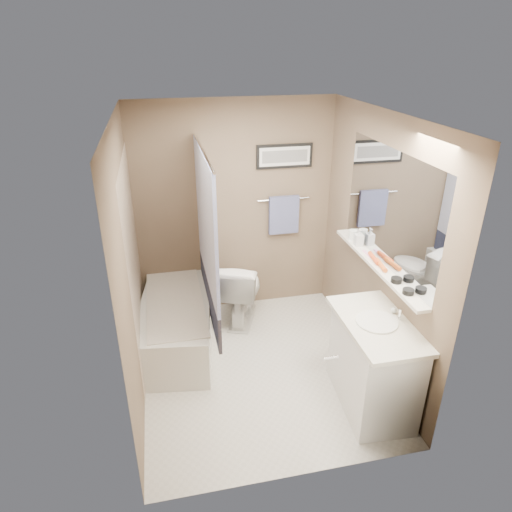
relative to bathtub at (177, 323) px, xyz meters
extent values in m
plane|color=beige|center=(0.75, -0.58, -0.25)|extent=(2.50, 2.50, 0.00)
cube|color=white|center=(0.75, -0.58, 2.13)|extent=(2.20, 2.50, 0.04)
cube|color=brown|center=(0.75, 0.65, 0.95)|extent=(2.20, 0.04, 2.40)
cube|color=brown|center=(0.75, -1.81, 0.95)|extent=(2.20, 0.04, 2.40)
cube|color=brown|center=(-0.33, -0.58, 0.95)|extent=(0.04, 2.50, 2.40)
cube|color=brown|center=(1.83, -0.58, 0.95)|extent=(0.04, 2.50, 2.40)
cube|color=#CAB099|center=(-0.34, -0.08, 0.75)|extent=(0.02, 1.55, 2.00)
cylinder|color=silver|center=(0.35, -0.08, 1.80)|extent=(0.02, 1.55, 0.02)
cube|color=white|center=(0.35, -0.08, 1.15)|extent=(0.03, 1.45, 1.28)
cube|color=#262C48|center=(0.35, -0.08, 0.33)|extent=(0.03, 1.45, 0.36)
cube|color=silver|center=(1.84, -0.73, 1.37)|extent=(0.02, 1.60, 1.00)
cube|color=silver|center=(1.79, -0.73, 0.85)|extent=(0.12, 1.60, 0.03)
cylinder|color=silver|center=(1.30, 0.63, 1.05)|extent=(0.60, 0.02, 0.02)
cube|color=#828CBE|center=(1.30, 0.61, 0.87)|extent=(0.34, 0.05, 0.44)
cube|color=black|center=(1.30, 0.65, 1.53)|extent=(0.62, 0.02, 0.26)
cube|color=white|center=(1.30, 0.64, 1.53)|extent=(0.56, 0.00, 0.20)
cube|color=#595959|center=(1.30, 0.63, 1.53)|extent=(0.50, 0.00, 0.13)
cube|color=silver|center=(1.30, -1.82, 0.75)|extent=(0.80, 0.02, 2.00)
cylinder|color=silver|center=(0.97, -1.77, 0.75)|extent=(0.10, 0.02, 0.02)
cube|color=silver|center=(0.00, 0.00, 0.00)|extent=(0.90, 1.58, 0.50)
cube|color=beige|center=(0.00, 0.00, 0.25)|extent=(0.56, 1.36, 0.02)
imported|color=white|center=(0.74, 0.32, 0.13)|extent=(0.66, 0.85, 0.76)
cube|color=white|center=(1.60, -1.23, 0.15)|extent=(0.56, 0.93, 0.80)
cube|color=silver|center=(1.59, -1.23, 0.57)|extent=(0.54, 0.96, 0.04)
cylinder|color=silver|center=(1.58, -1.23, 0.60)|extent=(0.34, 0.34, 0.01)
cylinder|color=white|center=(1.78, -1.23, 0.64)|extent=(0.02, 0.02, 0.10)
sphere|color=silver|center=(1.78, -1.13, 0.62)|extent=(0.05, 0.05, 0.05)
cylinder|color=black|center=(1.79, -1.28, 0.89)|extent=(0.09, 0.09, 0.04)
cylinder|color=black|center=(1.79, -1.09, 0.89)|extent=(0.09, 0.09, 0.04)
cylinder|color=orange|center=(1.79, -0.81, 0.89)|extent=(0.06, 0.22, 0.04)
cylinder|color=#D2491D|center=(1.79, -0.67, 0.89)|extent=(0.06, 0.22, 0.04)
cube|color=#F696C2|center=(1.79, -0.54, 0.87)|extent=(0.03, 0.16, 0.01)
cylinder|color=white|center=(1.79, -0.19, 0.92)|extent=(0.08, 0.08, 0.10)
imported|color=#999999|center=(1.79, -0.33, 0.95)|extent=(0.08, 0.08, 0.17)
camera|label=1|loc=(-0.04, -4.05, 2.68)|focal=32.00mm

